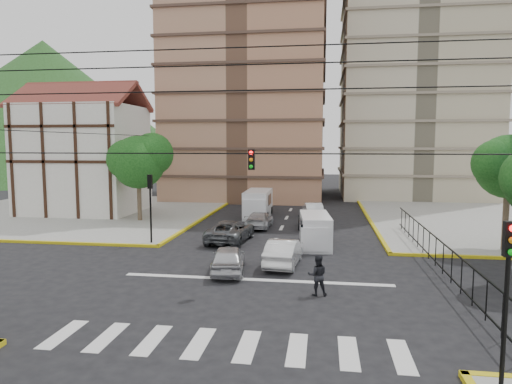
% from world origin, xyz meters
% --- Properties ---
extents(ground, '(160.00, 160.00, 0.00)m').
position_xyz_m(ground, '(0.00, 0.00, 0.00)').
color(ground, black).
rests_on(ground, ground).
extents(sidewalk_nw, '(26.00, 26.00, 0.15)m').
position_xyz_m(sidewalk_nw, '(-20.00, 20.00, 0.07)').
color(sidewalk_nw, gray).
rests_on(sidewalk_nw, ground).
extents(crosswalk_stripes, '(12.00, 2.40, 0.01)m').
position_xyz_m(crosswalk_stripes, '(0.00, -6.00, 0.01)').
color(crosswalk_stripes, silver).
rests_on(crosswalk_stripes, ground).
extents(stop_line, '(13.00, 0.40, 0.01)m').
position_xyz_m(stop_line, '(0.00, 1.20, 0.01)').
color(stop_line, silver).
rests_on(stop_line, ground).
extents(tower_beige, '(17.00, 16.00, 48.00)m').
position_xyz_m(tower_beige, '(14.00, 40.00, 24.00)').
color(tower_beige, tan).
rests_on(tower_beige, ground).
extents(tudor_building, '(10.80, 8.05, 12.23)m').
position_xyz_m(tudor_building, '(-19.00, 20.00, 5.25)').
color(tudor_building, silver).
rests_on(tudor_building, ground).
extents(distant_hill, '(70.00, 70.00, 28.00)m').
position_xyz_m(distant_hill, '(-55.00, 70.00, 14.00)').
color(distant_hill, '#224416').
rests_on(distant_hill, ground).
extents(park_fence, '(0.10, 22.50, 1.66)m').
position_xyz_m(park_fence, '(9.00, 4.50, 0.00)').
color(park_fence, black).
rests_on(park_fence, ground).
extents(tree_park_c, '(4.65, 3.80, 7.25)m').
position_xyz_m(tree_park_c, '(14.09, 9.01, 5.34)').
color(tree_park_c, '#473828').
rests_on(tree_park_c, ground).
extents(tree_tudor, '(5.39, 4.40, 7.43)m').
position_xyz_m(tree_tudor, '(-11.90, 16.01, 5.22)').
color(tree_tudor, '#473828').
rests_on(tree_tudor, ground).
extents(traffic_light_se, '(0.28, 0.22, 4.40)m').
position_xyz_m(traffic_light_se, '(7.80, -7.80, 3.11)').
color(traffic_light_se, black).
rests_on(traffic_light_se, ground).
extents(traffic_light_nw, '(0.28, 0.22, 4.40)m').
position_xyz_m(traffic_light_nw, '(-7.80, 7.80, 3.11)').
color(traffic_light_nw, black).
rests_on(traffic_light_nw, ground).
extents(traffic_light_hanging, '(18.00, 9.12, 0.92)m').
position_xyz_m(traffic_light_hanging, '(0.00, -2.04, 5.90)').
color(traffic_light_hanging, black).
rests_on(traffic_light_hanging, ground).
extents(van_right_lane, '(2.18, 4.66, 2.03)m').
position_xyz_m(van_right_lane, '(2.69, 8.70, 0.99)').
color(van_right_lane, silver).
rests_on(van_right_lane, ground).
extents(van_left_lane, '(2.22, 5.30, 2.38)m').
position_xyz_m(van_left_lane, '(-2.57, 19.78, 1.16)').
color(van_left_lane, silver).
rests_on(van_left_lane, ground).
extents(car_silver_front_left, '(2.21, 4.28, 1.39)m').
position_xyz_m(car_silver_front_left, '(-1.56, 2.32, 0.70)').
color(car_silver_front_left, silver).
rests_on(car_silver_front_left, ground).
extents(car_white_front_right, '(1.90, 4.52, 1.45)m').
position_xyz_m(car_white_front_right, '(1.12, 4.04, 0.73)').
color(car_white_front_right, silver).
rests_on(car_white_front_right, ground).
extents(car_grey_mid_left, '(2.82, 5.36, 1.44)m').
position_xyz_m(car_grey_mid_left, '(-2.93, 9.54, 0.72)').
color(car_grey_mid_left, '#5A5D61').
rests_on(car_grey_mid_left, ground).
extents(car_silver_rear_left, '(1.91, 4.41, 1.26)m').
position_xyz_m(car_silver_rear_left, '(-1.72, 14.81, 0.63)').
color(car_silver_rear_left, silver).
rests_on(car_silver_rear_left, ground).
extents(car_darkgrey_mid_right, '(1.71, 3.91, 1.31)m').
position_xyz_m(car_darkgrey_mid_right, '(2.04, 15.28, 0.66)').
color(car_darkgrey_mid_right, '#292A2C').
rests_on(car_darkgrey_mid_right, ground).
extents(car_white_rear_right, '(2.08, 4.37, 1.38)m').
position_xyz_m(car_white_rear_right, '(2.28, 20.27, 0.69)').
color(car_white_rear_right, silver).
rests_on(car_white_rear_right, ground).
extents(pedestrian_crosswalk, '(0.92, 0.76, 1.76)m').
position_xyz_m(pedestrian_crosswalk, '(2.96, -0.63, 0.88)').
color(pedestrian_crosswalk, black).
rests_on(pedestrian_crosswalk, ground).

